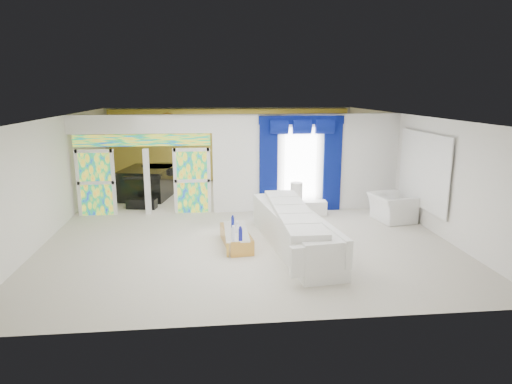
{
  "coord_description": "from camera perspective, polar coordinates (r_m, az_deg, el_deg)",
  "views": [
    {
      "loc": [
        -0.91,
        -12.66,
        3.71
      ],
      "look_at": [
        0.3,
        -1.2,
        1.1
      ],
      "focal_mm": 31.78,
      "sensor_mm": 36.0,
      "label": 1
    }
  ],
  "objects": [
    {
      "name": "wall_mirror",
      "position": [
        13.23,
        20.34,
        2.56
      ],
      "size": [
        0.04,
        2.7,
        1.9
      ],
      "primitive_type": "cube",
      "color": "white",
      "rests_on": "ground"
    },
    {
      "name": "floor",
      "position": [
        13.23,
        -1.84,
        -3.54
      ],
      "size": [
        12.0,
        12.0,
        0.0
      ],
      "primitive_type": "plane",
      "color": "#B7AF9E",
      "rests_on": "ground"
    },
    {
      "name": "stained_panel_left",
      "position": [
        14.33,
        -19.49,
        1.12
      ],
      "size": [
        0.95,
        0.04,
        2.0
      ],
      "primitive_type": "cube",
      "color": "#994C3F",
      "rests_on": "ground"
    },
    {
      "name": "table_lamp",
      "position": [
        13.67,
        5.11,
        -0.0
      ],
      "size": [
        0.36,
        0.36,
        0.58
      ],
      "primitive_type": "cylinder",
      "color": "silver",
      "rests_on": "console_table"
    },
    {
      "name": "piano_bench",
      "position": [
        14.92,
        -14.18,
        -1.43
      ],
      "size": [
        0.99,
        0.54,
        0.31
      ],
      "primitive_type": "cube",
      "rotation": [
        0.0,
        0.0,
        -0.2
      ],
      "color": "black",
      "rests_on": "ground"
    },
    {
      "name": "blue_drape_left",
      "position": [
        13.85,
        1.57,
        3.15
      ],
      "size": [
        0.55,
        0.1,
        2.8
      ],
      "primitive_type": "cube",
      "color": "#04184E",
      "rests_on": "ground"
    },
    {
      "name": "stained_transom",
      "position": [
        13.88,
        -14.12,
        6.34
      ],
      "size": [
        4.0,
        0.05,
        0.35
      ],
      "primitive_type": "cube",
      "color": "#994C3F",
      "rests_on": "dividing_header"
    },
    {
      "name": "grand_piano",
      "position": [
        16.39,
        -13.49,
        1.15
      ],
      "size": [
        1.93,
        2.3,
        1.03
      ],
      "primitive_type": "cube",
      "rotation": [
        0.0,
        0.0,
        -0.2
      ],
      "color": "black",
      "rests_on": "ground"
    },
    {
      "name": "blue_drape_right",
      "position": [
        14.25,
        9.58,
        3.25
      ],
      "size": [
        0.55,
        0.1,
        2.8
      ],
      "primitive_type": "cube",
      "color": "#04184E",
      "rests_on": "ground"
    },
    {
      "name": "window_pane",
      "position": [
        14.04,
        5.61,
        3.43
      ],
      "size": [
        1.0,
        0.02,
        2.3
      ],
      "primitive_type": "cube",
      "color": "white",
      "rests_on": "dividing_wall"
    },
    {
      "name": "dividing_wall",
      "position": [
        14.18,
        6.53,
        3.71
      ],
      "size": [
        5.7,
        0.18,
        3.0
      ],
      "primitive_type": "cube",
      "color": "white",
      "rests_on": "ground"
    },
    {
      "name": "blue_pelmet",
      "position": [
        13.85,
        5.76,
        9.01
      ],
      "size": [
        2.6,
        0.12,
        0.25
      ],
      "primitive_type": "cube",
      "color": "#04184E",
      "rests_on": "dividing_wall"
    },
    {
      "name": "tv_console",
      "position": [
        16.72,
        -18.94,
        0.58
      ],
      "size": [
        0.55,
        0.51,
        0.77
      ],
      "primitive_type": "cube",
      "rotation": [
        0.0,
        0.0,
        0.05
      ],
      "color": "tan",
      "rests_on": "ground"
    },
    {
      "name": "stained_panel_right",
      "position": [
        13.94,
        -8.03,
        1.42
      ],
      "size": [
        0.95,
        0.04,
        2.0
      ],
      "primitive_type": "cube",
      "color": "#994C3F",
      "rests_on": "ground"
    },
    {
      "name": "armchair",
      "position": [
        13.64,
        16.72,
        -1.9
      ],
      "size": [
        1.22,
        1.34,
        0.78
      ],
      "primitive_type": "imported",
      "rotation": [
        0.0,
        0.0,
        1.73
      ],
      "color": "silver",
      "rests_on": "ground"
    },
    {
      "name": "white_sofa",
      "position": [
        10.88,
        4.71,
        -4.88
      ],
      "size": [
        1.49,
        4.53,
        0.85
      ],
      "primitive_type": "cube",
      "rotation": [
        0.0,
        0.0,
        0.12
      ],
      "color": "silver",
      "rests_on": "ground"
    },
    {
      "name": "console_table",
      "position": [
        13.85,
        6.29,
        -1.98
      ],
      "size": [
        1.26,
        0.45,
        0.41
      ],
      "primitive_type": "cube",
      "rotation": [
        0.0,
        0.0,
        -0.05
      ],
      "color": "white",
      "rests_on": "ground"
    },
    {
      "name": "coffee_table",
      "position": [
        11.07,
        -2.52,
        -5.83
      ],
      "size": [
        0.74,
        1.69,
        0.36
      ],
      "primitive_type": "cube",
      "rotation": [
        0.0,
        0.0,
        0.12
      ],
      "color": "gold",
      "rests_on": "ground"
    },
    {
      "name": "gold_curtains",
      "position": [
        18.72,
        -3.22,
        5.95
      ],
      "size": [
        9.7,
        0.12,
        2.9
      ],
      "primitive_type": "cube",
      "color": "#AD8829",
      "rests_on": "ground"
    },
    {
      "name": "decanters",
      "position": [
        10.9,
        -2.5,
        -4.62
      ],
      "size": [
        0.24,
        1.23,
        0.25
      ],
      "color": "white",
      "rests_on": "coffee_table"
    },
    {
      "name": "dividing_header",
      "position": [
        13.84,
        -14.22,
        8.29
      ],
      "size": [
        4.3,
        0.18,
        0.55
      ],
      "primitive_type": "cube",
      "color": "white",
      "rests_on": "dividing_wall"
    },
    {
      "name": "chandelier",
      "position": [
        16.16,
        -11.08,
        8.76
      ],
      "size": [
        0.6,
        0.6,
        0.6
      ],
      "primitive_type": "sphere",
      "color": "gold",
      "rests_on": "ceiling"
    }
  ]
}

